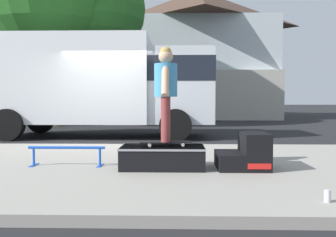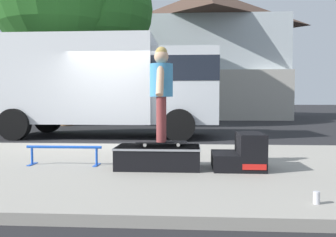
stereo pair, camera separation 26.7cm
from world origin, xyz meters
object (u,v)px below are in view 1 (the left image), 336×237
at_px(skater_kid, 166,86).
at_px(box_truck, 101,82).
at_px(grind_rail, 67,152).
at_px(soda_can, 327,196).
at_px(skateboard, 166,142).
at_px(kicker_ramp, 246,154).
at_px(skate_box, 163,156).

height_order(skater_kid, box_truck, box_truck).
relative_size(grind_rail, soda_can, 9.57).
xyz_separation_m(skateboard, box_truck, (-2.19, 5.51, 1.19)).
xyz_separation_m(grind_rail, skater_kid, (1.56, -0.12, 1.02)).
bearing_deg(skater_kid, box_truck, 111.69).
bearing_deg(box_truck, grind_rail, -83.32).
height_order(grind_rail, skater_kid, skater_kid).
bearing_deg(skateboard, kicker_ramp, -0.99).
bearing_deg(skate_box, soda_can, -44.66).
distance_m(skate_box, kicker_ramp, 1.26).
bearing_deg(kicker_ramp, skate_box, 179.98).
distance_m(grind_rail, skateboard, 1.57).
relative_size(soda_can, box_truck, 0.02).
distance_m(skater_kid, box_truck, 5.93).
bearing_deg(skateboard, grind_rail, 175.53).
xyz_separation_m(grind_rail, skateboard, (1.56, -0.12, 0.17)).
bearing_deg(skate_box, box_truck, 111.19).
bearing_deg(soda_can, grind_rail, 150.22).
xyz_separation_m(skate_box, grind_rail, (-1.51, 0.14, 0.04)).
height_order(skateboard, soda_can, skateboard).
xyz_separation_m(soda_can, box_truck, (-3.88, 7.24, 1.52)).
bearing_deg(box_truck, skater_kid, -68.31).
relative_size(skateboard, soda_can, 6.33).
relative_size(skate_box, box_truck, 0.18).
bearing_deg(skateboard, skate_box, -156.57).
xyz_separation_m(skateboard, skater_kid, (-0.00, 0.00, 0.85)).
bearing_deg(kicker_ramp, box_truck, 121.64).
distance_m(skate_box, skater_kid, 1.06).
bearing_deg(skater_kid, skateboard, -75.96).
distance_m(skate_box, grind_rail, 1.52).
relative_size(skate_box, soda_can, 10.05).
height_order(skate_box, soda_can, skate_box).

